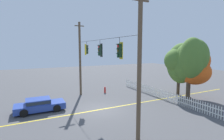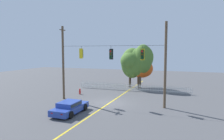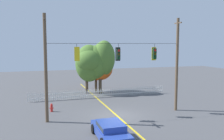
{
  "view_description": "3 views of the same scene",
  "coord_description": "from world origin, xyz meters",
  "px_view_note": "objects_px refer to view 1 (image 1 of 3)",
  "views": [
    {
      "loc": [
        14.01,
        -5.92,
        5.46
      ],
      "look_at": [
        0.06,
        1.21,
        3.59
      ],
      "focal_mm": 27.66,
      "sensor_mm": 36.0,
      "label": 1
    },
    {
      "loc": [
        7.97,
        -21.14,
        5.74
      ],
      "look_at": [
        -0.24,
        1.39,
        3.53
      ],
      "focal_mm": 33.37,
      "sensor_mm": 36.0,
      "label": 2
    },
    {
      "loc": [
        -6.59,
        -19.69,
        6.19
      ],
      "look_at": [
        -0.12,
        1.01,
        3.92
      ],
      "focal_mm": 38.96,
      "sensor_mm": 36.0,
      "label": 3
    }
  ],
  "objects_px": {
    "parked_car": "(40,105)",
    "fire_hydrant": "(105,90)",
    "traffic_signal_northbound_primary": "(100,50)",
    "autumn_maple_mid": "(191,65)",
    "traffic_signal_southbound_primary": "(120,51)",
    "autumn_oak_far_east": "(190,60)",
    "traffic_signal_eastbound_side": "(87,49)",
    "autumn_maple_near_fence": "(181,62)"
  },
  "relations": [
    {
      "from": "traffic_signal_northbound_primary",
      "to": "traffic_signal_southbound_primary",
      "type": "xyz_separation_m",
      "value": [
        3.43,
        0.0,
        -0.01
      ]
    },
    {
      "from": "parked_car",
      "to": "fire_hydrant",
      "type": "relative_size",
      "value": 5.44
    },
    {
      "from": "traffic_signal_eastbound_side",
      "to": "autumn_oak_far_east",
      "type": "relative_size",
      "value": 0.21
    },
    {
      "from": "traffic_signal_southbound_primary",
      "to": "autumn_oak_far_east",
      "type": "relative_size",
      "value": 0.22
    },
    {
      "from": "traffic_signal_northbound_primary",
      "to": "parked_car",
      "type": "relative_size",
      "value": 0.35
    },
    {
      "from": "traffic_signal_southbound_primary",
      "to": "parked_car",
      "type": "distance_m",
      "value": 8.88
    },
    {
      "from": "traffic_signal_eastbound_side",
      "to": "traffic_signal_northbound_primary",
      "type": "relative_size",
      "value": 0.95
    },
    {
      "from": "traffic_signal_southbound_primary",
      "to": "traffic_signal_northbound_primary",
      "type": "bearing_deg",
      "value": -180.0
    },
    {
      "from": "autumn_maple_mid",
      "to": "parked_car",
      "type": "distance_m",
      "value": 16.39
    },
    {
      "from": "traffic_signal_eastbound_side",
      "to": "traffic_signal_southbound_primary",
      "type": "bearing_deg",
      "value": 0.15
    },
    {
      "from": "traffic_signal_southbound_primary",
      "to": "autumn_maple_near_fence",
      "type": "xyz_separation_m",
      "value": [
        -3.75,
        10.43,
        -1.38
      ]
    },
    {
      "from": "traffic_signal_southbound_primary",
      "to": "autumn_oak_far_east",
      "type": "height_order",
      "value": "autumn_oak_far_east"
    },
    {
      "from": "traffic_signal_eastbound_side",
      "to": "parked_car",
      "type": "bearing_deg",
      "value": -74.49
    },
    {
      "from": "traffic_signal_southbound_primary",
      "to": "parked_car",
      "type": "height_order",
      "value": "traffic_signal_southbound_primary"
    },
    {
      "from": "parked_car",
      "to": "autumn_maple_near_fence",
      "type": "bearing_deg",
      "value": 82.97
    },
    {
      "from": "autumn_maple_near_fence",
      "to": "autumn_oak_far_east",
      "type": "distance_m",
      "value": 1.47
    },
    {
      "from": "autumn_maple_near_fence",
      "to": "parked_car",
      "type": "xyz_separation_m",
      "value": [
        -1.89,
        -15.36,
        -3.39
      ]
    },
    {
      "from": "traffic_signal_eastbound_side",
      "to": "autumn_maple_mid",
      "type": "relative_size",
      "value": 0.24
    },
    {
      "from": "autumn_maple_mid",
      "to": "autumn_oak_far_east",
      "type": "relative_size",
      "value": 0.88
    },
    {
      "from": "traffic_signal_northbound_primary",
      "to": "autumn_maple_near_fence",
      "type": "height_order",
      "value": "traffic_signal_northbound_primary"
    },
    {
      "from": "fire_hydrant",
      "to": "traffic_signal_northbound_primary",
      "type": "bearing_deg",
      "value": -28.34
    },
    {
      "from": "autumn_maple_near_fence",
      "to": "fire_hydrant",
      "type": "height_order",
      "value": "autumn_maple_near_fence"
    },
    {
      "from": "autumn_maple_near_fence",
      "to": "traffic_signal_southbound_primary",
      "type": "bearing_deg",
      "value": -70.23
    },
    {
      "from": "traffic_signal_eastbound_side",
      "to": "autumn_maple_near_fence",
      "type": "xyz_separation_m",
      "value": [
        3.26,
        10.45,
        -1.45
      ]
    },
    {
      "from": "traffic_signal_southbound_primary",
      "to": "autumn_maple_mid",
      "type": "bearing_deg",
      "value": 104.3
    },
    {
      "from": "autumn_maple_mid",
      "to": "parked_car",
      "type": "relative_size",
      "value": 1.41
    },
    {
      "from": "traffic_signal_northbound_primary",
      "to": "autumn_maple_near_fence",
      "type": "xyz_separation_m",
      "value": [
        -0.32,
        10.43,
        -1.39
      ]
    },
    {
      "from": "traffic_signal_southbound_primary",
      "to": "autumn_oak_far_east",
      "type": "distance_m",
      "value": 10.51
    },
    {
      "from": "traffic_signal_eastbound_side",
      "to": "traffic_signal_northbound_primary",
      "type": "distance_m",
      "value": 3.57
    },
    {
      "from": "traffic_signal_eastbound_side",
      "to": "autumn_oak_far_east",
      "type": "height_order",
      "value": "autumn_oak_far_east"
    },
    {
      "from": "parked_car",
      "to": "fire_hydrant",
      "type": "height_order",
      "value": "parked_car"
    },
    {
      "from": "parked_car",
      "to": "fire_hydrant",
      "type": "distance_m",
      "value": 8.56
    },
    {
      "from": "fire_hydrant",
      "to": "parked_car",
      "type": "bearing_deg",
      "value": -67.33
    },
    {
      "from": "traffic_signal_eastbound_side",
      "to": "parked_car",
      "type": "distance_m",
      "value": 7.03
    },
    {
      "from": "traffic_signal_southbound_primary",
      "to": "parked_car",
      "type": "bearing_deg",
      "value": -138.89
    },
    {
      "from": "traffic_signal_northbound_primary",
      "to": "autumn_maple_mid",
      "type": "relative_size",
      "value": 0.25
    },
    {
      "from": "traffic_signal_eastbound_side",
      "to": "autumn_oak_far_east",
      "type": "bearing_deg",
      "value": 65.45
    },
    {
      "from": "traffic_signal_eastbound_side",
      "to": "autumn_maple_near_fence",
      "type": "relative_size",
      "value": 0.23
    },
    {
      "from": "autumn_oak_far_east",
      "to": "parked_car",
      "type": "height_order",
      "value": "autumn_oak_far_east"
    },
    {
      "from": "autumn_maple_near_fence",
      "to": "autumn_maple_mid",
      "type": "xyz_separation_m",
      "value": [
        0.97,
        0.48,
        -0.28
      ]
    },
    {
      "from": "traffic_signal_southbound_primary",
      "to": "parked_car",
      "type": "xyz_separation_m",
      "value": [
        -5.64,
        -4.93,
        -4.78
      ]
    },
    {
      "from": "autumn_maple_near_fence",
      "to": "autumn_oak_far_east",
      "type": "relative_size",
      "value": 0.92
    }
  ]
}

